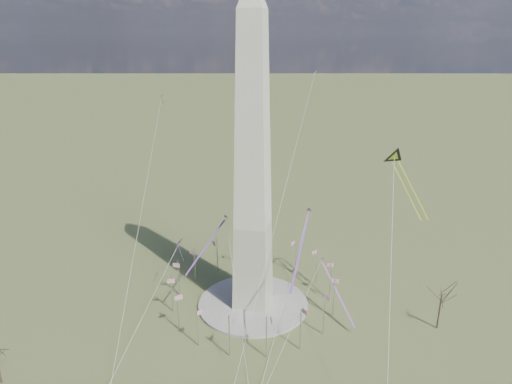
# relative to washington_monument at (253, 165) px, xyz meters

# --- Properties ---
(ground) EXTENTS (2000.00, 2000.00, 0.00)m
(ground) POSITION_rel_washington_monument_xyz_m (0.00, 0.00, -47.95)
(ground) COLOR #505B2D
(ground) RESTS_ON ground
(plaza) EXTENTS (36.00, 36.00, 0.80)m
(plaza) POSITION_rel_washington_monument_xyz_m (0.00, 0.00, -47.55)
(plaza) COLOR #A9A29B
(plaza) RESTS_ON ground
(washington_monument) EXTENTS (15.56, 15.56, 100.00)m
(washington_monument) POSITION_rel_washington_monument_xyz_m (0.00, 0.00, 0.00)
(washington_monument) COLOR #AEA891
(washington_monument) RESTS_ON plaza
(flagpole_ring) EXTENTS (54.40, 54.40, 13.00)m
(flagpole_ring) POSITION_rel_washington_monument_xyz_m (-0.00, -0.00, -40.68)
(flagpole_ring) COLOR silver
(flagpole_ring) RESTS_ON ground
(tree_near) EXTENTS (9.88, 9.88, 17.28)m
(tree_near) POSITION_rel_washington_monument_xyz_m (57.32, 1.42, -35.63)
(tree_near) COLOR #46362A
(tree_near) RESTS_ON ground
(kite_delta_black) EXTENTS (13.46, 18.96, 15.98)m
(kite_delta_black) POSITION_rel_washington_monument_xyz_m (40.74, 6.89, 2.13)
(kite_delta_black) COLOR black
(kite_delta_black) RESTS_ON ground
(kite_diamond_purple) EXTENTS (1.59, 2.87, 8.91)m
(kite_diamond_purple) POSITION_rel_washington_monument_xyz_m (-25.23, 0.86, -29.45)
(kite_diamond_purple) COLOR #3D1973
(kite_diamond_purple) RESTS_ON ground
(kite_streamer_left) EXTENTS (2.59, 23.09, 15.85)m
(kite_streamer_left) POSITION_rel_washington_monument_xyz_m (16.95, -9.34, -17.39)
(kite_streamer_left) COLOR #E82452
(kite_streamer_left) RESTS_ON ground
(kite_streamer_mid) EXTENTS (8.42, 18.55, 13.42)m
(kite_streamer_mid) POSITION_rel_washington_monument_xyz_m (-12.18, -3.77, -23.29)
(kite_streamer_mid) COLOR #E82452
(kite_streamer_mid) RESTS_ON ground
(kite_streamer_right) EXTENTS (13.27, 16.91, 13.95)m
(kite_streamer_right) POSITION_rel_washington_monument_xyz_m (25.34, 2.41, -37.49)
(kite_streamer_right) COLOR #E82452
(kite_streamer_right) RESTS_ON ground
(kite_small_red) EXTENTS (1.19, 1.84, 4.03)m
(kite_small_red) POSITION_rel_washington_monument_xyz_m (-46.61, 39.40, 13.29)
(kite_small_red) COLOR red
(kite_small_red) RESTS_ON ground
(kite_small_white) EXTENTS (1.37, 2.02, 4.99)m
(kite_small_white) POSITION_rel_washington_monument_xyz_m (11.77, 44.90, 22.53)
(kite_small_white) COLOR white
(kite_small_white) RESTS_ON ground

